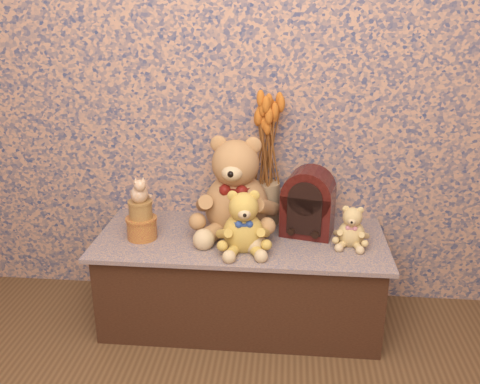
% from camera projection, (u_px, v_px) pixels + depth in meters
% --- Properties ---
extents(display_shelf, '(1.33, 0.58, 0.44)m').
position_uv_depth(display_shelf, '(241.00, 279.00, 2.48)').
color(display_shelf, '#394474').
rests_on(display_shelf, ground).
extents(teddy_large, '(0.42, 0.49, 0.50)m').
position_uv_depth(teddy_large, '(236.00, 181.00, 2.38)').
color(teddy_large, '#AE7243').
rests_on(teddy_large, display_shelf).
extents(teddy_medium, '(0.27, 0.31, 0.30)m').
position_uv_depth(teddy_medium, '(243.00, 218.00, 2.24)').
color(teddy_medium, '#B17B31').
rests_on(teddy_medium, display_shelf).
extents(teddy_small, '(0.19, 0.21, 0.20)m').
position_uv_depth(teddy_small, '(352.00, 224.00, 2.30)').
color(teddy_small, '#DFB26A').
rests_on(teddy_small, display_shelf).
extents(cathedral_radio, '(0.26, 0.21, 0.32)m').
position_uv_depth(cathedral_radio, '(308.00, 202.00, 2.39)').
color(cathedral_radio, '#380D0A').
rests_on(cathedral_radio, display_shelf).
extents(ceramic_vase, '(0.16, 0.16, 0.21)m').
position_uv_depth(ceramic_vase, '(267.00, 203.00, 2.53)').
color(ceramic_vase, tan).
rests_on(ceramic_vase, display_shelf).
extents(dried_stalks, '(0.25, 0.25, 0.47)m').
position_uv_depth(dried_stalks, '(268.00, 135.00, 2.41)').
color(dried_stalks, orange).
rests_on(dried_stalks, ceramic_vase).
extents(biscuit_tin_lower, '(0.18, 0.18, 0.10)m').
position_uv_depth(biscuit_tin_lower, '(142.00, 228.00, 2.38)').
color(biscuit_tin_lower, gold).
rests_on(biscuit_tin_lower, display_shelf).
extents(biscuit_tin_upper, '(0.13, 0.13, 0.08)m').
position_uv_depth(biscuit_tin_upper, '(141.00, 210.00, 2.34)').
color(biscuit_tin_upper, tan).
rests_on(biscuit_tin_upper, biscuit_tin_lower).
extents(cat_figurine, '(0.13, 0.13, 0.13)m').
position_uv_depth(cat_figurine, '(139.00, 188.00, 2.31)').
color(cat_figurine, silver).
rests_on(cat_figurine, biscuit_tin_upper).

